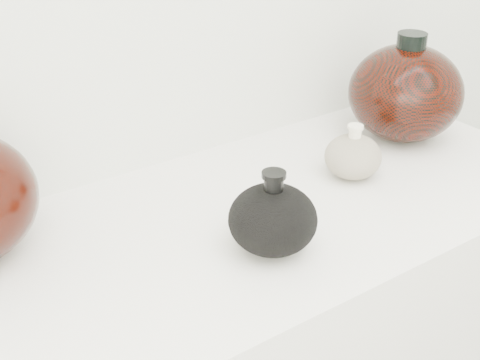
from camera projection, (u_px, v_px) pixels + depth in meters
black_gourd_vase at (273, 219)px, 0.97m from camera, size 0.15×0.15×0.13m
cream_gourd_vase at (353, 156)px, 1.18m from camera, size 0.13×0.13×0.10m
right_round_pot at (405, 92)px, 1.30m from camera, size 0.28×0.28×0.21m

